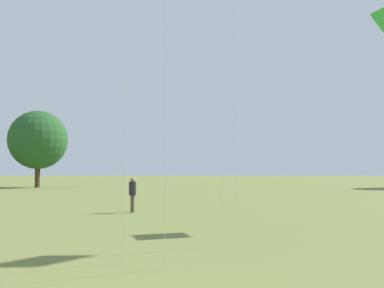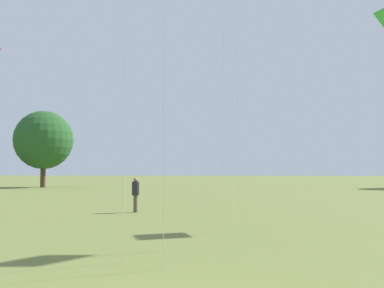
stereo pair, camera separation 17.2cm
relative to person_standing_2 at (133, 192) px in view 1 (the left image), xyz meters
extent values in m
cylinder|color=brown|center=(0.00, 0.00, -0.63)|extent=(0.28, 0.28, 0.87)
cylinder|color=#232328|center=(0.00, 0.00, 0.16)|extent=(0.51, 0.51, 0.69)
sphere|color=#A37556|center=(0.00, 0.00, 0.60)|extent=(0.24, 0.24, 0.24)
cylinder|color=#BCB7A8|center=(4.53, -0.01, 9.75)|extent=(0.01, 0.01, 21.62)
cylinder|color=#BCB7A8|center=(5.27, 2.07, 6.11)|extent=(0.01, 0.01, 14.34)
cylinder|color=#BCB7A8|center=(2.27, -12.27, 3.70)|extent=(0.01, 0.01, 9.53)
cylinder|color=#473323|center=(-17.85, 30.34, 0.85)|extent=(0.61, 0.61, 3.83)
sphere|color=#235123|center=(-17.85, 30.34, 4.72)|extent=(7.13, 7.13, 7.13)
camera|label=1|loc=(4.61, -22.77, 1.14)|focal=42.00mm
camera|label=2|loc=(4.79, -22.75, 1.14)|focal=42.00mm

